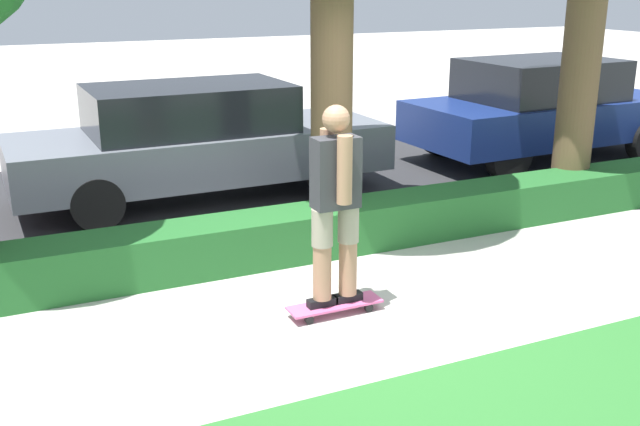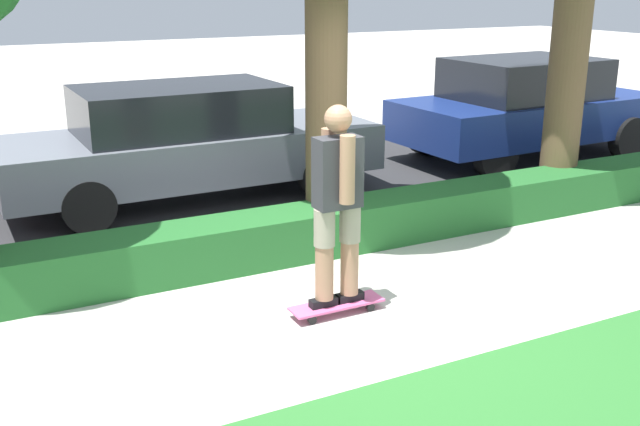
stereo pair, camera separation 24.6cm
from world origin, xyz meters
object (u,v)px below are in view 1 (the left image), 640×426
(parked_car_middle, at_px, (198,140))
(parked_car_rear, at_px, (542,108))
(skater_person, at_px, (336,201))
(skateboard, at_px, (335,305))

(parked_car_middle, relative_size, parked_car_rear, 1.10)
(skater_person, distance_m, parked_car_rear, 6.72)
(skater_person, relative_size, parked_car_middle, 0.36)
(skateboard, relative_size, parked_car_rear, 0.19)
(skater_person, xyz_separation_m, parked_car_rear, (5.51, 3.84, -0.20))
(skateboard, xyz_separation_m, skater_person, (-0.00, -0.00, 0.93))
(skater_person, height_order, parked_car_middle, skater_person)
(skateboard, distance_m, parked_car_rear, 6.76)
(skateboard, height_order, parked_car_rear, parked_car_rear)
(skater_person, bearing_deg, parked_car_rear, 34.85)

